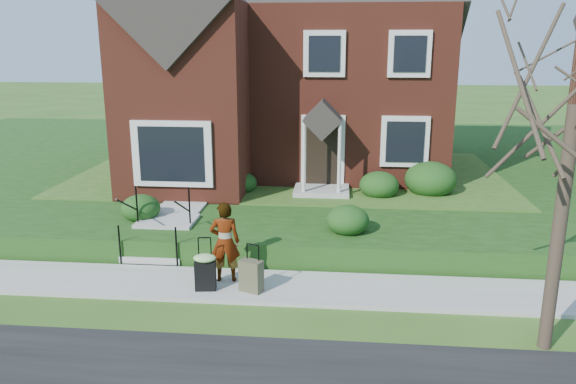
# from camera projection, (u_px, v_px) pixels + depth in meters

# --- Properties ---
(ground) EXTENTS (120.00, 120.00, 0.00)m
(ground) POSITION_uv_depth(u_px,v_px,m) (253.00, 288.00, 11.58)
(ground) COLOR #2D5119
(ground) RESTS_ON ground
(sidewalk) EXTENTS (60.00, 1.60, 0.08)m
(sidewalk) POSITION_uv_depth(u_px,v_px,m) (253.00, 286.00, 11.57)
(sidewalk) COLOR #9E9B93
(sidewalk) RESTS_ON ground
(terrace) EXTENTS (44.00, 20.00, 0.60)m
(terrace) POSITION_uv_depth(u_px,v_px,m) (399.00, 166.00, 21.63)
(terrace) COLOR #173D10
(terrace) RESTS_ON ground
(walkway) EXTENTS (1.20, 6.00, 0.06)m
(walkway) POSITION_uv_depth(u_px,v_px,m) (195.00, 193.00, 16.46)
(walkway) COLOR #9E9B93
(walkway) RESTS_ON terrace
(main_house) EXTENTS (10.40, 10.20, 9.40)m
(main_house) POSITION_uv_depth(u_px,v_px,m) (288.00, 32.00, 19.49)
(main_house) COLOR maroon
(main_house) RESTS_ON terrace
(front_steps) EXTENTS (1.40, 2.02, 1.50)m
(front_steps) POSITION_uv_depth(u_px,v_px,m) (162.00, 233.00, 13.46)
(front_steps) COLOR #9E9B93
(front_steps) RESTS_ON ground
(foundation_shrubs) EXTENTS (10.15, 5.00, 1.06)m
(foundation_shrubs) POSITION_uv_depth(u_px,v_px,m) (295.00, 182.00, 15.99)
(foundation_shrubs) COLOR #153710
(foundation_shrubs) RESTS_ON terrace
(woman) EXTENTS (0.67, 0.49, 1.70)m
(woman) POSITION_uv_depth(u_px,v_px,m) (225.00, 242.00, 11.55)
(woman) COLOR #999999
(woman) RESTS_ON sidewalk
(suitcase_black) EXTENTS (0.50, 0.42, 1.10)m
(suitcase_black) POSITION_uv_depth(u_px,v_px,m) (205.00, 270.00, 11.21)
(suitcase_black) COLOR black
(suitcase_black) RESTS_ON sidewalk
(suitcase_olive) EXTENTS (0.51, 0.41, 0.98)m
(suitcase_olive) POSITION_uv_depth(u_px,v_px,m) (251.00, 276.00, 11.17)
(suitcase_olive) COLOR #4C4932
(suitcase_olive) RESTS_ON sidewalk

